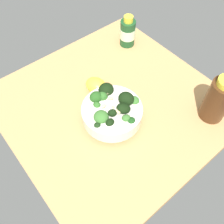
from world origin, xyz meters
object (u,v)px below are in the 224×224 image
at_px(bowl_of_broccoli, 112,111).
at_px(bottle_tall, 218,100).
at_px(bottle_short, 128,32).
at_px(lemon_wedge, 96,85).

bearing_deg(bowl_of_broccoli, bottle_tall, 53.54).
height_order(bottle_tall, bottle_short, bottle_tall).
height_order(bowl_of_broccoli, bottle_short, bottle_short).
height_order(bowl_of_broccoli, bottle_tall, bottle_tall).
distance_m(bowl_of_broccoli, bottle_short, 0.35).
bearing_deg(bottle_short, bowl_of_broccoli, -48.86).
height_order(lemon_wedge, bottle_short, bottle_short).
bearing_deg(bottle_tall, bowl_of_broccoli, -126.46).
relative_size(bowl_of_broccoli, bottle_tall, 1.16).
xyz_separation_m(bowl_of_broccoli, lemon_wedge, (-0.12, 0.03, -0.02)).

